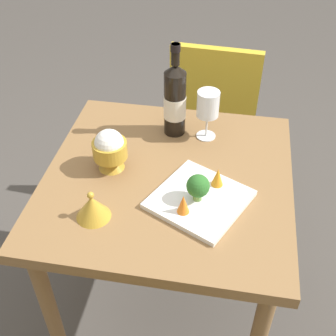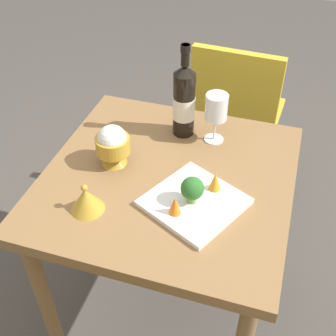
% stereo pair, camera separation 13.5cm
% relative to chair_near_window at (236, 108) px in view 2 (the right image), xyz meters
% --- Properties ---
extents(ground_plane, '(8.00, 8.00, 0.00)m').
position_rel_chair_near_window_xyz_m(ground_plane, '(-0.78, 0.09, -0.53)').
color(ground_plane, '#4C4742').
extents(dining_table, '(0.78, 0.78, 0.74)m').
position_rel_chair_near_window_xyz_m(dining_table, '(-0.78, 0.09, 0.11)').
color(dining_table, olive).
rests_on(dining_table, ground_plane).
extents(chair_near_window, '(0.42, 0.42, 0.85)m').
position_rel_chair_near_window_xyz_m(chair_near_window, '(0.00, 0.00, 0.00)').
color(chair_near_window, gold).
rests_on(chair_near_window, ground_plane).
extents(wine_bottle, '(0.08, 0.08, 0.33)m').
position_rel_chair_near_window_xyz_m(wine_bottle, '(-0.54, 0.11, 0.34)').
color(wine_bottle, black).
rests_on(wine_bottle, dining_table).
extents(wine_glass, '(0.08, 0.08, 0.18)m').
position_rel_chair_near_window_xyz_m(wine_glass, '(-0.55, -0.00, 0.34)').
color(wine_glass, white).
rests_on(wine_glass, dining_table).
extents(rice_bowl, '(0.11, 0.11, 0.14)m').
position_rel_chair_near_window_xyz_m(rice_bowl, '(-0.77, 0.28, 0.28)').
color(rice_bowl, gold).
rests_on(rice_bowl, dining_table).
extents(rice_bowl_lid, '(0.10, 0.10, 0.09)m').
position_rel_chair_near_window_xyz_m(rice_bowl_lid, '(-0.99, 0.27, 0.25)').
color(rice_bowl_lid, gold).
rests_on(rice_bowl_lid, dining_table).
extents(serving_plate, '(0.33, 0.33, 0.02)m').
position_rel_chair_near_window_xyz_m(serving_plate, '(-0.88, -0.02, 0.22)').
color(serving_plate, white).
rests_on(serving_plate, dining_table).
extents(broccoli_floret, '(0.07, 0.07, 0.09)m').
position_rel_chair_near_window_xyz_m(broccoli_floret, '(-0.89, -0.01, 0.28)').
color(broccoli_floret, '#729E4C').
rests_on(broccoli_floret, serving_plate).
extents(carrot_garnish_left, '(0.04, 0.04, 0.06)m').
position_rel_chair_near_window_xyz_m(carrot_garnish_left, '(-0.95, 0.02, 0.26)').
color(carrot_garnish_left, orange).
rests_on(carrot_garnish_left, serving_plate).
extents(carrot_garnish_right, '(0.04, 0.04, 0.06)m').
position_rel_chair_near_window_xyz_m(carrot_garnish_right, '(-0.82, -0.06, 0.26)').
color(carrot_garnish_right, orange).
rests_on(carrot_garnish_right, serving_plate).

